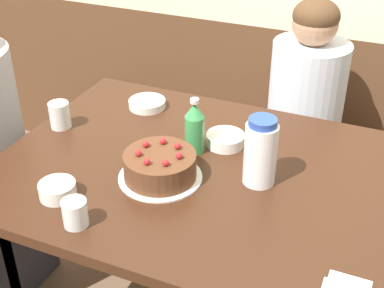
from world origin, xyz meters
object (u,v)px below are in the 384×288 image
at_px(bowl_soup_white, 225,140).
at_px(bowl_side_dish, 57,190).
at_px(bowl_rice_small, 147,104).
at_px(glass_tumbler_short, 75,213).
at_px(glass_water_tall, 60,115).
at_px(water_pitcher, 261,152).
at_px(birthday_cake, 160,167).
at_px(person_dark_striped, 301,139).
at_px(soju_bottle, 195,127).
at_px(bench_seat, 261,175).

height_order(bowl_soup_white, bowl_side_dish, bowl_side_dish).
height_order(bowl_rice_small, glass_tumbler_short, glass_tumbler_short).
bearing_deg(glass_water_tall, bowl_rice_small, 50.51).
bearing_deg(water_pitcher, glass_tumbler_short, -135.26).
bearing_deg(bowl_soup_white, birthday_cake, -113.53).
relative_size(bowl_soup_white, person_dark_striped, 0.11).
relative_size(glass_water_tall, person_dark_striped, 0.08).
distance_m(bowl_rice_small, person_dark_striped, 0.72).
xyz_separation_m(birthday_cake, water_pitcher, (0.28, 0.10, 0.06)).
xyz_separation_m(birthday_cake, bowl_side_dish, (-0.23, -0.20, -0.02)).
height_order(soju_bottle, glass_tumbler_short, soju_bottle).
height_order(bowl_rice_small, bowl_side_dish, bowl_side_dish).
bearing_deg(soju_bottle, bowl_side_dish, -124.61).
relative_size(water_pitcher, person_dark_striped, 0.19).
relative_size(soju_bottle, bowl_rice_small, 1.38).
distance_m(soju_bottle, bowl_rice_small, 0.36).
height_order(birthday_cake, bowl_soup_white, birthday_cake).
relative_size(water_pitcher, glass_water_tall, 2.29).
xyz_separation_m(water_pitcher, bowl_soup_white, (-0.16, 0.16, -0.08)).
bearing_deg(bowl_rice_small, soju_bottle, -37.00).
distance_m(birthday_cake, soju_bottle, 0.19).
bearing_deg(bench_seat, bowl_soup_white, -86.39).
distance_m(soju_bottle, bowl_side_dish, 0.47).
relative_size(water_pitcher, glass_tumbler_short, 2.79).
bearing_deg(bowl_side_dish, bench_seat, 75.09).
bearing_deg(bowl_side_dish, glass_water_tall, 124.02).
distance_m(bench_seat, bowl_soup_white, 0.88).
height_order(water_pitcher, bowl_side_dish, water_pitcher).
height_order(bench_seat, glass_tumbler_short, glass_tumbler_short).
distance_m(bowl_soup_white, glass_tumbler_short, 0.59).
relative_size(bowl_soup_white, bowl_rice_small, 0.93).
distance_m(bowl_rice_small, glass_water_tall, 0.33).
bearing_deg(person_dark_striped, bowl_side_dish, -25.57).
height_order(birthday_cake, bowl_rice_small, birthday_cake).
bearing_deg(glass_water_tall, soju_bottle, 4.48).
relative_size(birthday_cake, person_dark_striped, 0.22).
bearing_deg(bench_seat, soju_bottle, -92.79).
bearing_deg(bowl_rice_small, bowl_side_dish, -87.87).
height_order(water_pitcher, person_dark_striped, person_dark_striped).
relative_size(bowl_side_dish, glass_water_tall, 1.15).
bearing_deg(person_dark_striped, birthday_cake, -17.58).
bearing_deg(glass_tumbler_short, glass_water_tall, 129.33).
height_order(glass_water_tall, person_dark_striped, person_dark_striped).
distance_m(bowl_side_dish, person_dark_striped, 1.17).
bearing_deg(birthday_cake, bowl_soup_white, 66.47).
bearing_deg(bowl_soup_white, bowl_rice_small, 159.17).
height_order(bench_seat, bowl_side_dish, bowl_side_dish).
bearing_deg(water_pitcher, bowl_side_dish, -149.32).
relative_size(glass_water_tall, glass_tumbler_short, 1.22).
relative_size(birthday_cake, glass_water_tall, 2.73).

